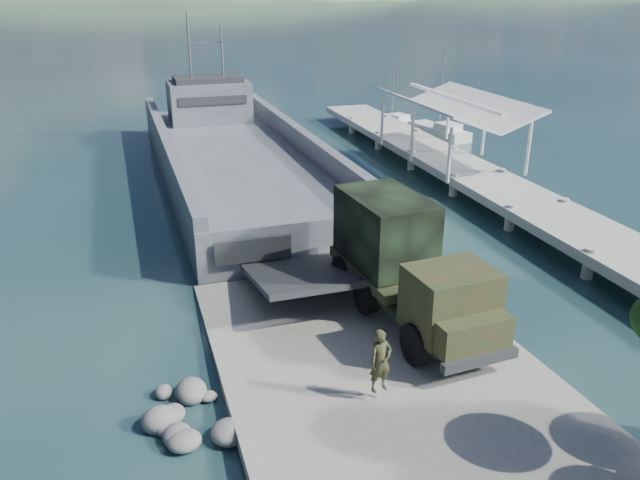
% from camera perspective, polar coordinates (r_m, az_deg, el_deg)
% --- Properties ---
extents(ground, '(1400.00, 1400.00, 0.00)m').
position_cam_1_polar(ground, '(20.95, 5.19, -12.03)').
color(ground, '#18383A').
rests_on(ground, ground).
extents(boat_ramp, '(10.00, 18.00, 0.50)m').
position_cam_1_polar(boat_ramp, '(20.05, 6.31, -12.96)').
color(boat_ramp, gray).
rests_on(boat_ramp, ground).
extents(shoreline_rocks, '(3.20, 5.60, 0.90)m').
position_cam_1_polar(shoreline_rocks, '(20.21, -12.42, -13.97)').
color(shoreline_rocks, '#5D5C5A').
rests_on(shoreline_rocks, ground).
extents(distant_headlands, '(1000.00, 240.00, 48.00)m').
position_cam_1_polar(distant_headlands, '(578.84, -12.28, 20.63)').
color(distant_headlands, '#2E462C').
rests_on(distant_headlands, ground).
extents(pier, '(6.40, 44.00, 6.10)m').
position_cam_1_polar(pier, '(41.24, 12.36, 7.46)').
color(pier, '#989990').
rests_on(pier, ground).
extents(landing_craft, '(9.79, 36.60, 10.82)m').
position_cam_1_polar(landing_craft, '(41.35, -7.65, 6.80)').
color(landing_craft, '#4A5057').
rests_on(landing_craft, ground).
extents(military_truck, '(3.50, 8.98, 4.07)m').
position_cam_1_polar(military_truck, '(22.67, 7.71, -2.02)').
color(military_truck, black).
rests_on(military_truck, boat_ramp).
extents(soldier, '(0.79, 0.60, 1.94)m').
position_cam_1_polar(soldier, '(18.37, 5.50, -11.96)').
color(soldier, '#21331C').
rests_on(soldier, boat_ramp).
extents(sailboat_near, '(2.99, 6.53, 7.67)m').
position_cam_1_polar(sailboat_near, '(53.89, 10.92, 9.69)').
color(sailboat_near, silver).
rests_on(sailboat_near, ground).
extents(sailboat_far, '(3.08, 5.53, 6.48)m').
position_cam_1_polar(sailboat_far, '(57.95, 6.64, 10.74)').
color(sailboat_far, silver).
rests_on(sailboat_far, ground).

